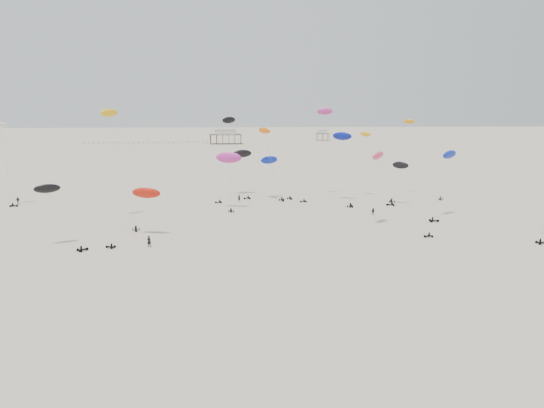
{
  "coord_description": "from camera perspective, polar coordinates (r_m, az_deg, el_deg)",
  "views": [
    {
      "loc": [
        -7.2,
        -3.23,
        23.69
      ],
      "look_at": [
        0.0,
        88.0,
        7.0
      ],
      "focal_mm": 35.0,
      "sensor_mm": 36.0,
      "label": 1
    }
  ],
  "objects": [
    {
      "name": "rig_0",
      "position": [
        114.0,
        -16.4,
        6.13
      ],
      "size": [
        9.65,
        15.91,
        25.6
      ],
      "rotation": [
        0.0,
        0.0,
        3.3
      ],
      "color": "black",
      "rests_on": "ground"
    },
    {
      "name": "rig_4",
      "position": [
        134.98,
        -0.28,
        5.85
      ],
      "size": [
        7.47,
        4.73,
        19.05
      ],
      "rotation": [
        0.0,
        0.0,
        3.33
      ],
      "color": "black",
      "rests_on": "ground"
    },
    {
      "name": "rig_3",
      "position": [
        147.66,
        15.77,
        5.48
      ],
      "size": [
        8.33,
        12.63,
        22.27
      ],
      "rotation": [
        0.0,
        0.0,
        2.6
      ],
      "color": "black",
      "rests_on": "ground"
    },
    {
      "name": "rig_2",
      "position": [
        133.58,
        13.37,
        2.92
      ],
      "size": [
        5.66,
        4.24,
        10.78
      ],
      "rotation": [
        0.0,
        0.0,
        1.51
      ],
      "color": "black",
      "rests_on": "ground"
    },
    {
      "name": "rig_10",
      "position": [
        141.74,
        5.24,
        8.05
      ],
      "size": [
        10.06,
        11.89,
        24.75
      ],
      "rotation": [
        0.0,
        0.0,
        1.9
      ],
      "color": "black",
      "rests_on": "ground"
    },
    {
      "name": "rig_12",
      "position": [
        107.12,
        12.16,
        3.8
      ],
      "size": [
        10.18,
        14.11,
        18.18
      ],
      "rotation": [
        0.0,
        0.0,
        1.84
      ],
      "color": "black",
      "rests_on": "ground"
    },
    {
      "name": "rig_11",
      "position": [
        142.94,
        -26.84,
        5.08
      ],
      "size": [
        5.13,
        3.79,
        20.49
      ],
      "rotation": [
        0.0,
        0.0,
        4.6
      ],
      "color": "black",
      "rests_on": "ground"
    },
    {
      "name": "ground_plane",
      "position": [
        204.74,
        -2.47,
        3.68
      ],
      "size": [
        900.0,
        900.0,
        0.0
      ],
      "primitive_type": "plane",
      "color": "#C5B39C"
    },
    {
      "name": "spectator_3",
      "position": [
        135.8,
        -3.55,
        0.27
      ],
      "size": [
        0.87,
        0.67,
        2.15
      ],
      "primitive_type": "imported",
      "rotation": [
        0.0,
        0.0,
        2.96
      ],
      "color": "black",
      "rests_on": "ground"
    },
    {
      "name": "rig_15",
      "position": [
        134.13,
        7.74,
        5.74
      ],
      "size": [
        5.39,
        12.42,
        18.31
      ],
      "rotation": [
        0.0,
        0.0,
        5.81
      ],
      "color": "black",
      "rests_on": "ground"
    },
    {
      "name": "rig_8",
      "position": [
        124.44,
        -4.67,
        4.44
      ],
      "size": [
        6.35,
        6.79,
        13.63
      ],
      "rotation": [
        0.0,
        0.0,
        0.11
      ],
      "color": "black",
      "rests_on": "ground"
    },
    {
      "name": "spectator_1",
      "position": [
        120.46,
        10.82,
        -1.19
      ],
      "size": [
        1.07,
        0.75,
        1.99
      ],
      "primitive_type": "imported",
      "rotation": [
        0.0,
        0.0,
        6.08
      ],
      "color": "black",
      "rests_on": "ground"
    },
    {
      "name": "rig_14",
      "position": [
        120.16,
        18.2,
        3.57
      ],
      "size": [
        8.55,
        8.59,
        15.16
      ],
      "rotation": [
        0.0,
        0.0,
        4.6
      ],
      "color": "black",
      "rests_on": "ground"
    },
    {
      "name": "rig_5",
      "position": [
        97.25,
        -22.34,
        0.26
      ],
      "size": [
        9.87,
        7.01,
        11.88
      ],
      "rotation": [
        0.0,
        0.0,
        5.42
      ],
      "color": "black",
      "rests_on": "ground"
    },
    {
      "name": "rig_6",
      "position": [
        139.35,
        0.02,
        4.19
      ],
      "size": [
        8.89,
        5.65,
        11.65
      ],
      "rotation": [
        0.0,
        0.0,
        3.48
      ],
      "color": "black",
      "rests_on": "ground"
    },
    {
      "name": "rig_16",
      "position": [
        100.52,
        -13.69,
        0.71
      ],
      "size": [
        8.84,
        11.64,
        12.2
      ],
      "rotation": [
        0.0,
        0.0,
        1.23
      ],
      "color": "black",
      "rests_on": "ground"
    },
    {
      "name": "pavilion_main",
      "position": [
        353.78,
        -5.0,
        7.14
      ],
      "size": [
        21.0,
        13.0,
        9.8
      ],
      "color": "brown",
      "rests_on": "ground"
    },
    {
      "name": "pier_fence",
      "position": [
        358.19,
        -13.39,
        6.39
      ],
      "size": [
        80.2,
        0.2,
        1.5
      ],
      "color": "black",
      "rests_on": "ground"
    },
    {
      "name": "spectator_2",
      "position": [
        145.59,
        -25.64,
        -0.06
      ],
      "size": [
        1.46,
        0.92,
        2.32
      ],
      "primitive_type": "imported",
      "rotation": [
        0.0,
        0.0,
        6.42
      ],
      "color": "black",
      "rests_on": "ground"
    },
    {
      "name": "rig_1",
      "position": [
        141.06,
        11.14,
        4.52
      ],
      "size": [
        7.24,
        12.61,
        18.77
      ],
      "rotation": [
        0.0,
        0.0,
        6.17
      ],
      "color": "black",
      "rests_on": "ground"
    },
    {
      "name": "rig_9",
      "position": [
        142.14,
        -4.27,
        7.39
      ],
      "size": [
        7.84,
        8.71,
        21.53
      ],
      "rotation": [
        0.0,
        0.0,
        1.81
      ],
      "color": "black",
      "rests_on": "ground"
    },
    {
      "name": "spectator_0",
      "position": [
        94.18,
        -13.07,
        -4.51
      ],
      "size": [
        0.93,
        0.72,
        2.32
      ],
      "primitive_type": "imported",
      "rotation": [
        0.0,
        0.0,
        2.97
      ],
      "color": "black",
      "rests_on": "ground"
    },
    {
      "name": "rig_13",
      "position": [
        144.28,
        -3.47,
        4.95
      ],
      "size": [
        10.14,
        15.77,
        17.52
      ],
      "rotation": [
        0.0,
        0.0,
        1.63
      ],
      "color": "black",
      "rests_on": "ground"
    },
    {
      "name": "pavilion_small",
      "position": [
        389.61,
        5.47,
        7.32
      ],
      "size": [
        9.0,
        7.0,
        8.0
      ],
      "color": "brown",
      "rests_on": "ground"
    }
  ]
}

